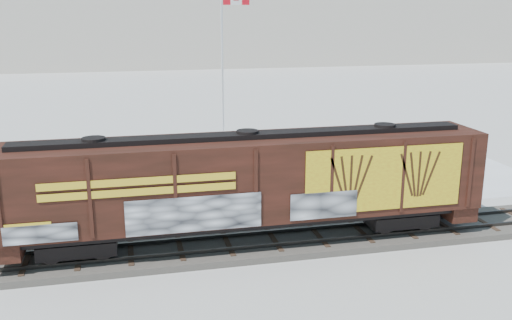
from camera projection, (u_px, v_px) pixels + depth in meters
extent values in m
plane|color=white|center=(228.00, 250.00, 24.03)|extent=(500.00, 500.00, 0.00)
cube|color=#59544C|center=(228.00, 247.00, 24.00)|extent=(50.00, 3.40, 0.28)
cube|color=#33302D|center=(231.00, 249.00, 23.26)|extent=(50.00, 0.10, 0.15)
cube|color=#33302D|center=(225.00, 236.00, 24.62)|extent=(50.00, 0.10, 0.15)
cube|color=white|center=(204.00, 195.00, 31.10)|extent=(40.00, 8.00, 0.03)
cube|color=white|center=(142.00, 30.00, 112.04)|extent=(360.00, 40.00, 12.00)
cube|color=white|center=(137.00, 1.00, 138.79)|extent=(360.00, 40.00, 24.00)
cube|color=black|center=(78.00, 243.00, 22.51)|extent=(3.00, 2.00, 0.90)
cube|color=black|center=(398.00, 216.00, 25.48)|extent=(3.00, 2.00, 0.90)
cylinder|color=black|center=(51.00, 253.00, 21.57)|extent=(0.90, 0.12, 0.90)
cube|color=black|center=(248.00, 217.00, 23.86)|extent=(19.96, 2.40, 0.25)
cube|color=#3A1710|center=(248.00, 177.00, 23.41)|extent=(19.96, 3.00, 3.27)
cube|color=black|center=(247.00, 135.00, 22.97)|extent=(18.36, 0.90, 0.20)
cube|color=yellow|center=(385.00, 179.00, 23.12)|extent=(6.79, 0.03, 2.65)
cube|color=gold|center=(140.00, 187.00, 20.92)|extent=(7.19, 0.02, 0.70)
cube|color=silver|center=(195.00, 214.00, 21.66)|extent=(5.19, 0.03, 1.40)
cylinder|color=silver|center=(224.00, 156.00, 39.20)|extent=(0.90, 0.90, 0.20)
cylinder|color=silver|center=(222.00, 74.00, 37.78)|extent=(0.14, 0.14, 11.32)
imported|color=#B5B7BC|center=(50.00, 193.00, 28.80)|extent=(5.19, 3.69, 1.64)
imported|color=white|center=(274.00, 185.00, 30.20)|extent=(5.19, 2.99, 1.62)
imported|color=#21252A|center=(295.00, 171.00, 32.89)|extent=(5.60, 3.24, 1.53)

